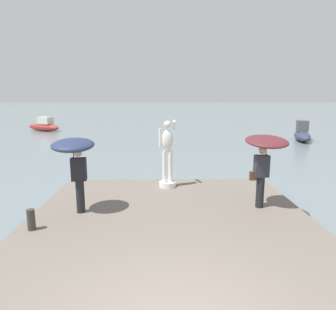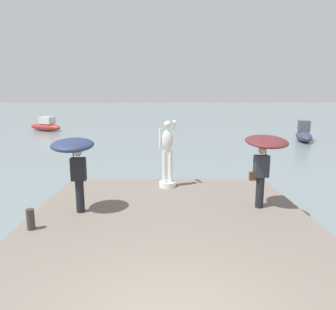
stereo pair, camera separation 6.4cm
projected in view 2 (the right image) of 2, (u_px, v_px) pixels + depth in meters
ground_plane at (165, 122)px, 43.14m from camera, size 400.00×400.00×0.00m
pier at (170, 259)px, 6.09m from camera, size 7.25×10.65×0.40m
statue_white_figure at (167, 158)px, 10.17m from camera, size 0.57×0.85×2.30m
onlooker_left at (74, 153)px, 7.78m from camera, size 1.20×1.22×2.02m
onlooker_right at (265, 151)px, 8.13m from camera, size 1.21×1.23×2.05m
mooring_bollard at (31, 219)px, 6.94m from camera, size 0.18×0.18×0.49m
boat_near at (46, 126)px, 31.57m from camera, size 4.43×3.25×1.48m
boat_mid at (304, 134)px, 24.23m from camera, size 2.24×4.35×1.62m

